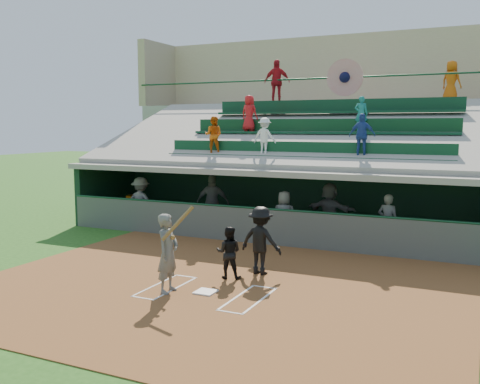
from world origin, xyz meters
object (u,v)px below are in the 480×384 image
at_px(home_plate, 206,292).
at_px(water_cooler, 131,201).
at_px(catcher, 229,252).
at_px(white_table, 130,214).
at_px(batter_at_plate, 168,253).

distance_m(home_plate, water_cooler, 9.15).
xyz_separation_m(home_plate, water_cooler, (-6.58, 6.30, 0.82)).
relative_size(catcher, white_table, 1.74).
relative_size(home_plate, white_table, 0.60).
xyz_separation_m(batter_at_plate, water_cooler, (-5.83, 6.60, -0.04)).
xyz_separation_m(catcher, water_cooler, (-6.55, 5.08, 0.21)).
distance_m(batter_at_plate, water_cooler, 8.81).
relative_size(batter_at_plate, white_table, 2.71).
relative_size(home_plate, catcher, 0.34).
distance_m(catcher, water_cooler, 8.29).
bearing_deg(catcher, water_cooler, -53.07).
distance_m(home_plate, batter_at_plate, 1.19).
bearing_deg(white_table, water_cooler, 42.50).
bearing_deg(white_table, home_plate, -54.33).
xyz_separation_m(batter_at_plate, white_table, (-5.85, 6.57, -0.54)).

